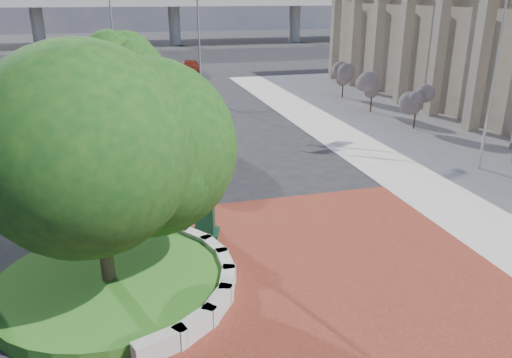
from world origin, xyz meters
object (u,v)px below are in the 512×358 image
at_px(post_clock, 203,157).
at_px(parked_car, 190,67).
at_px(flagpole_a, 496,63).
at_px(street_lamp_far, 113,14).
at_px(street_lamp_near, 201,32).

xyz_separation_m(post_clock, parked_car, (4.63, 35.63, -2.04)).
bearing_deg(flagpole_a, post_clock, -165.74).
distance_m(parked_car, street_lamp_far, 9.73).
relative_size(parked_car, street_lamp_near, 0.51).
bearing_deg(post_clock, street_lamp_near, 80.50).
height_order(parked_car, street_lamp_far, street_lamp_far).
xyz_separation_m(post_clock, street_lamp_far, (-2.26, 40.38, 2.92)).
xyz_separation_m(street_lamp_near, street_lamp_far, (-6.05, 17.68, 0.74)).
bearing_deg(parked_car, street_lamp_far, 158.73).
height_order(post_clock, parked_car, post_clock).
bearing_deg(street_lamp_near, parked_car, 86.30).
bearing_deg(street_lamp_near, street_lamp_far, 108.91).
distance_m(post_clock, flagpole_a, 13.89).
bearing_deg(street_lamp_far, street_lamp_near, -71.09).
height_order(post_clock, street_lamp_far, street_lamp_far).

